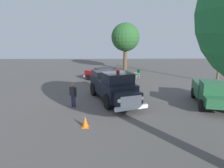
# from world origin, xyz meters

# --- Properties ---
(ground_plane) EXTENTS (60.00, 60.00, 0.00)m
(ground_plane) POSITION_xyz_m (0.00, 0.00, 0.00)
(ground_plane) COLOR #514F4C
(vintage_fire_truck) EXTENTS (4.09, 6.33, 2.59)m
(vintage_fire_truck) POSITION_xyz_m (-0.33, 0.36, 1.20)
(vintage_fire_truck) COLOR black
(vintage_fire_truck) RESTS_ON ground
(classic_hot_rod) EXTENTS (4.50, 4.26, 1.46)m
(classic_hot_rod) POSITION_xyz_m (0.58, -6.87, 0.75)
(classic_hot_rod) COLOR black
(classic_hot_rod) RESTS_ON ground
(parked_pickup) EXTENTS (2.92, 5.09, 1.90)m
(parked_pickup) POSITION_xyz_m (-7.33, 1.52, 0.99)
(parked_pickup) COLOR black
(parked_pickup) RESTS_ON ground
(lawn_chair_near_truck) EXTENTS (0.54, 0.53, 1.02)m
(lawn_chair_near_truck) POSITION_xyz_m (-0.73, -3.31, 0.59)
(lawn_chair_near_truck) COLOR #B7BABF
(lawn_chair_near_truck) RESTS_ON ground
(lawn_chair_by_car) EXTENTS (0.52, 0.51, 1.02)m
(lawn_chair_by_car) POSITION_xyz_m (0.27, -3.17, 0.59)
(lawn_chair_by_car) COLOR #B7BABF
(lawn_chair_by_car) RESTS_ON ground
(lawn_chair_spare) EXTENTS (0.67, 0.67, 1.02)m
(lawn_chair_spare) POSITION_xyz_m (-3.53, -8.28, 0.59)
(lawn_chair_spare) COLOR #B7BABF
(lawn_chair_spare) RESTS_ON ground
(spectator_seated) EXTENTS (0.41, 0.56, 1.29)m
(spectator_seated) POSITION_xyz_m (-0.74, -3.18, 0.70)
(spectator_seated) COLOR #383842
(spectator_seated) RESTS_ON ground
(spectator_standing) EXTENTS (0.59, 0.45, 1.68)m
(spectator_standing) POSITION_xyz_m (2.48, 1.73, 0.96)
(spectator_standing) COLOR #2D334C
(spectator_standing) RESTS_ON ground
(oak_tree_left) EXTENTS (4.11, 4.11, 6.84)m
(oak_tree_left) POSITION_xyz_m (-2.56, -14.72, 4.73)
(oak_tree_left) COLOR brown
(oak_tree_left) RESTS_ON ground
(utility_pole) EXTENTS (1.70, 0.38, 7.23)m
(utility_pole) POSITION_xyz_m (-11.58, -5.37, 3.76)
(utility_pole) COLOR brown
(utility_pole) RESTS_ON ground
(traffic_cone) EXTENTS (0.40, 0.40, 0.64)m
(traffic_cone) POSITION_xyz_m (1.31, 4.98, 0.31)
(traffic_cone) COLOR orange
(traffic_cone) RESTS_ON ground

